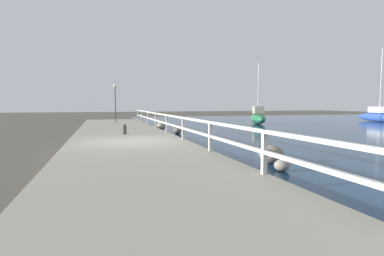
{
  "coord_description": "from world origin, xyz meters",
  "views": [
    {
      "loc": [
        -1.01,
        -11.97,
        1.78
      ],
      "look_at": [
        2.02,
        -1.97,
        0.95
      ],
      "focal_mm": 28.0,
      "sensor_mm": 36.0,
      "label": 1
    }
  ],
  "objects_px": {
    "dock_lamp": "(115,93)",
    "sailboat_blue": "(379,116)",
    "mooring_bollard": "(125,129)",
    "sailboat_green": "(258,117)"
  },
  "relations": [
    {
      "from": "dock_lamp",
      "to": "sailboat_blue",
      "type": "relative_size",
      "value": 0.42
    },
    {
      "from": "mooring_bollard",
      "to": "sailboat_blue",
      "type": "bearing_deg",
      "value": 18.17
    },
    {
      "from": "mooring_bollard",
      "to": "sailboat_green",
      "type": "distance_m",
      "value": 15.44
    },
    {
      "from": "dock_lamp",
      "to": "sailboat_green",
      "type": "distance_m",
      "value": 12.6
    },
    {
      "from": "mooring_bollard",
      "to": "sailboat_green",
      "type": "bearing_deg",
      "value": 36.35
    },
    {
      "from": "sailboat_green",
      "to": "sailboat_blue",
      "type": "height_order",
      "value": "sailboat_blue"
    },
    {
      "from": "mooring_bollard",
      "to": "sailboat_blue",
      "type": "relative_size",
      "value": 0.07
    },
    {
      "from": "mooring_bollard",
      "to": "dock_lamp",
      "type": "height_order",
      "value": "dock_lamp"
    },
    {
      "from": "dock_lamp",
      "to": "sailboat_green",
      "type": "xyz_separation_m",
      "value": [
        12.41,
        -0.81,
        -2.05
      ]
    },
    {
      "from": "dock_lamp",
      "to": "sailboat_green",
      "type": "relative_size",
      "value": 0.57
    }
  ]
}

